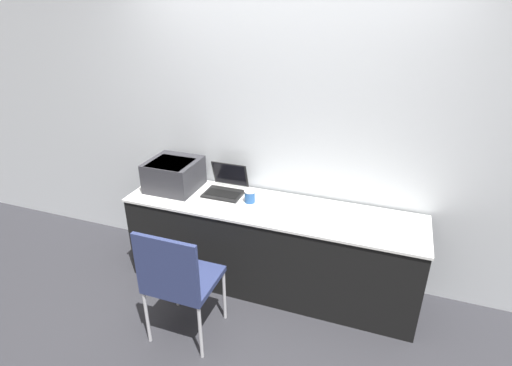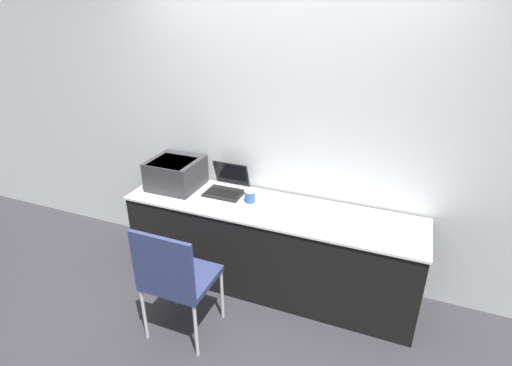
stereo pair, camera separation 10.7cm
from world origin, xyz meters
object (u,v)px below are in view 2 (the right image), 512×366
printer (176,172)px  chair (175,275)px  external_keyboard (212,205)px  coffee_cup (250,196)px  laptop_left (227,186)px

printer → chair: printer is taller
external_keyboard → chair: size_ratio=0.50×
external_keyboard → coffee_cup: 0.31m
printer → chair: bearing=-59.8°
printer → laptop_left: printer is taller
printer → external_keyboard: size_ratio=0.90×
laptop_left → external_keyboard: size_ratio=0.70×
printer → coffee_cup: printer is taller
coffee_cup → external_keyboard: bearing=-144.6°
external_keyboard → chair: chair is taller
laptop_left → chair: laptop_left is taller
laptop_left → external_keyboard: 0.28m
external_keyboard → printer: bearing=155.9°
laptop_left → chair: 0.95m
printer → coffee_cup: size_ratio=4.07×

